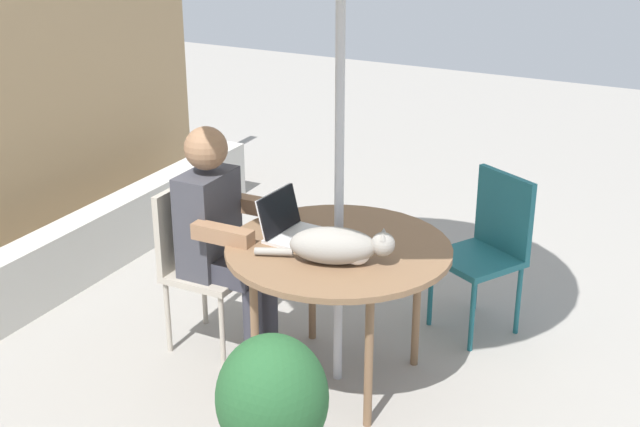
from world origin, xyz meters
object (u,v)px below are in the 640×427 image
(person_seated, at_px, (220,229))
(patio_table, at_px, (339,257))
(chair_empty, at_px, (489,241))
(cat, at_px, (338,246))
(laptop, at_px, (288,224))
(chair_occupied, at_px, (196,254))
(potted_plant_near_fence, at_px, (273,416))

(person_seated, bearing_deg, patio_table, -90.00)
(chair_empty, relative_size, cat, 1.40)
(person_seated, relative_size, laptop, 3.85)
(cat, bearing_deg, chair_empty, -21.95)
(patio_table, xyz_separation_m, person_seated, (0.00, 0.67, 0.01))
(patio_table, xyz_separation_m, chair_occupied, (0.00, 0.83, -0.16))
(patio_table, distance_m, person_seated, 0.67)
(patio_table, xyz_separation_m, potted_plant_near_fence, (-0.99, -0.20, -0.23))
(chair_empty, xyz_separation_m, person_seated, (-0.87, 1.17, 0.17))
(chair_occupied, xyz_separation_m, chair_empty, (0.87, -1.33, 0.00))
(person_seated, xyz_separation_m, potted_plant_near_fence, (-0.99, -0.87, -0.24))
(chair_occupied, height_order, laptop, laptop)
(potted_plant_near_fence, bearing_deg, laptop, 25.63)
(patio_table, height_order, cat, cat)
(person_seated, bearing_deg, chair_occupied, 90.00)
(patio_table, relative_size, laptop, 3.42)
(chair_empty, relative_size, potted_plant_near_fence, 1.12)
(patio_table, height_order, person_seated, person_seated)
(laptop, bearing_deg, chair_empty, -41.82)
(patio_table, relative_size, person_seated, 0.89)
(cat, distance_m, potted_plant_near_fence, 0.91)
(person_seated, height_order, potted_plant_near_fence, person_seated)
(patio_table, distance_m, chair_empty, 1.01)
(cat, relative_size, potted_plant_near_fence, 0.80)
(cat, bearing_deg, patio_table, 25.38)
(potted_plant_near_fence, bearing_deg, chair_empty, -9.14)
(chair_occupied, xyz_separation_m, potted_plant_near_fence, (-0.99, -1.03, -0.07))
(laptop, bearing_deg, patio_table, -90.42)
(patio_table, distance_m, chair_occupied, 0.85)
(patio_table, distance_m, cat, 0.23)
(chair_occupied, bearing_deg, potted_plant_near_fence, -133.89)
(chair_empty, bearing_deg, cat, 158.05)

